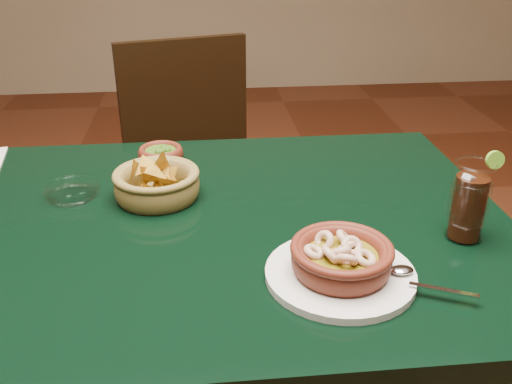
{
  "coord_description": "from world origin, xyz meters",
  "views": [
    {
      "loc": [
        0.05,
        -0.9,
        1.24
      ],
      "look_at": [
        0.14,
        -0.02,
        0.81
      ],
      "focal_mm": 40.0,
      "sensor_mm": 36.0,
      "label": 1
    }
  ],
  "objects": [
    {
      "name": "cola_drink",
      "position": [
        0.48,
        -0.11,
        0.82
      ],
      "size": [
        0.14,
        0.14,
        0.16
      ],
      "color": "white",
      "rests_on": "dining_table"
    },
    {
      "name": "chip_basket",
      "position": [
        -0.04,
        0.1,
        0.78
      ],
      "size": [
        0.2,
        0.2,
        0.12
      ],
      "color": "olive",
      "rests_on": "dining_table"
    },
    {
      "name": "dining_table",
      "position": [
        0.0,
        0.0,
        0.65
      ],
      "size": [
        1.2,
        0.8,
        0.75
      ],
      "color": "black",
      "rests_on": "ground"
    },
    {
      "name": "shrimp_plate",
      "position": [
        0.25,
        -0.2,
        0.78
      ],
      "size": [
        0.29,
        0.23,
        0.07
      ],
      "color": "silver",
      "rests_on": "dining_table"
    },
    {
      "name": "dining_chair",
      "position": [
        0.04,
        0.71,
        0.5
      ],
      "size": [
        0.52,
        0.52,
        0.91
      ],
      "color": "black",
      "rests_on": "ground"
    },
    {
      "name": "guacamole_ramekin",
      "position": [
        -0.04,
        0.27,
        0.77
      ],
      "size": [
        0.12,
        0.12,
        0.04
      ],
      "color": "#4F1B10",
      "rests_on": "dining_table"
    },
    {
      "name": "glass_ashtray",
      "position": [
        -0.21,
        0.12,
        0.76
      ],
      "size": [
        0.11,
        0.11,
        0.03
      ],
      "color": "white",
      "rests_on": "dining_table"
    }
  ]
}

